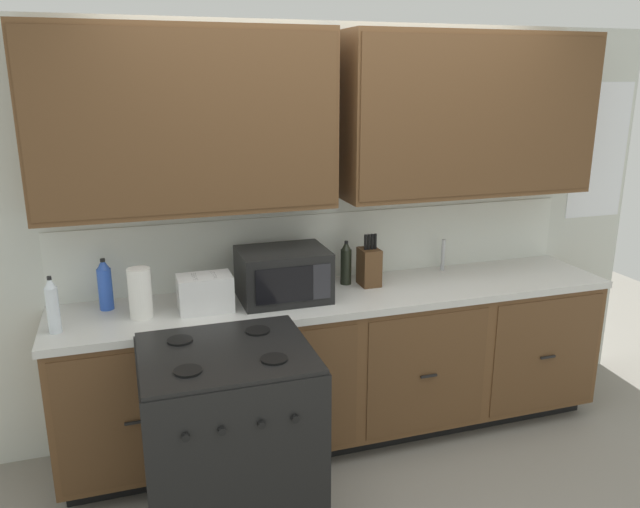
{
  "coord_description": "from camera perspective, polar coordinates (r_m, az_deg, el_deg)",
  "views": [
    {
      "loc": [
        -1.16,
        -2.85,
        2.1
      ],
      "look_at": [
        -0.15,
        0.27,
        1.16
      ],
      "focal_mm": 35.03,
      "sensor_mm": 36.0,
      "label": 1
    }
  ],
  "objects": [
    {
      "name": "counter_run",
      "position": [
        3.73,
        2.16,
        -9.98
      ],
      "size": [
        3.2,
        0.64,
        0.91
      ],
      "color": "black",
      "rests_on": "ground_plane"
    },
    {
      "name": "bottle_blue",
      "position": [
        3.45,
        -19.05,
        -2.67
      ],
      "size": [
        0.07,
        0.07,
        0.28
      ],
      "color": "blue",
      "rests_on": "counter_run"
    },
    {
      "name": "toaster",
      "position": [
        3.32,
        -10.45,
        -3.52
      ],
      "size": [
        0.28,
        0.18,
        0.19
      ],
      "color": "white",
      "rests_on": "counter_run"
    },
    {
      "name": "ground_plane",
      "position": [
        3.72,
        3.7,
        -18.4
      ],
      "size": [
        8.0,
        8.0,
        0.0
      ],
      "primitive_type": "plane",
      "color": "gray"
    },
    {
      "name": "knife_block",
      "position": [
        3.66,
        4.51,
        -1.11
      ],
      "size": [
        0.11,
        0.14,
        0.31
      ],
      "color": "#52361E",
      "rests_on": "counter_run"
    },
    {
      "name": "bottle_dark",
      "position": [
        3.67,
        2.39,
        -0.84
      ],
      "size": [
        0.06,
        0.06,
        0.26
      ],
      "color": "black",
      "rests_on": "counter_run"
    },
    {
      "name": "microwave",
      "position": [
        3.42,
        -3.38,
        -1.88
      ],
      "size": [
        0.48,
        0.37,
        0.28
      ],
      "color": "black",
      "rests_on": "counter_run"
    },
    {
      "name": "sink_faucet",
      "position": [
        4.01,
        11.17,
        -0.09
      ],
      "size": [
        0.02,
        0.02,
        0.2
      ],
      "primitive_type": "cylinder",
      "color": "#B2B5BA",
      "rests_on": "counter_run"
    },
    {
      "name": "bottle_clear",
      "position": [
        3.23,
        -23.24,
        -4.34
      ],
      "size": [
        0.06,
        0.06,
        0.28
      ],
      "color": "silver",
      "rests_on": "counter_run"
    },
    {
      "name": "stove_range",
      "position": [
        3.02,
        -8.25,
        -16.83
      ],
      "size": [
        0.76,
        0.68,
        0.95
      ],
      "color": "black",
      "rests_on": "ground_plane"
    },
    {
      "name": "paper_towel_roll",
      "position": [
        3.29,
        -16.11,
        -3.45
      ],
      "size": [
        0.12,
        0.12,
        0.26
      ],
      "primitive_type": "cylinder",
      "color": "white",
      "rests_on": "counter_run"
    },
    {
      "name": "wall_unit",
      "position": [
        3.57,
        1.27,
        8.55
      ],
      "size": [
        4.37,
        0.4,
        2.39
      ],
      "color": "silver",
      "rests_on": "ground_plane"
    }
  ]
}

